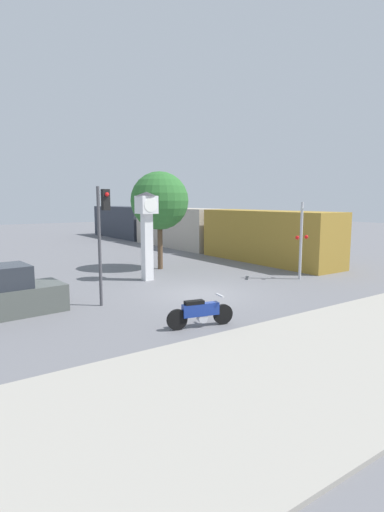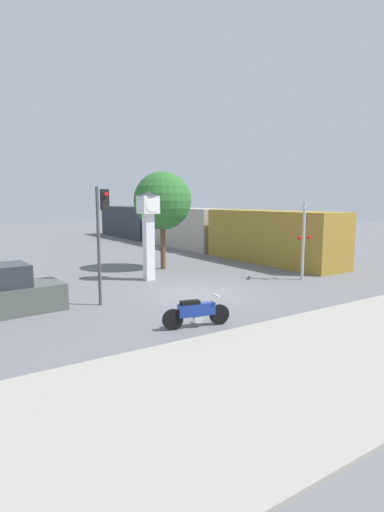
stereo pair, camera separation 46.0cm
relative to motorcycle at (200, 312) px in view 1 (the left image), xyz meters
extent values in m
plane|color=slate|center=(2.72, 3.79, -0.49)|extent=(120.00, 120.00, 0.00)
cube|color=#9E998E|center=(2.72, -4.00, -0.44)|extent=(36.00, 6.00, 0.10)
cylinder|color=black|center=(0.80, -0.18, -0.15)|extent=(0.68, 0.26, 0.67)
cylinder|color=black|center=(-0.78, 0.17, -0.15)|extent=(0.68, 0.26, 0.67)
cube|color=navy|center=(0.01, 0.00, 0.10)|extent=(1.26, 0.51, 0.40)
cube|color=black|center=(-0.21, 0.05, 0.36)|extent=(0.67, 0.39, 0.11)
cylinder|color=silver|center=(0.06, -0.01, -0.18)|extent=(0.36, 0.29, 0.31)
cube|color=silver|center=(0.68, -0.15, 0.50)|extent=(0.17, 0.50, 0.04)
cube|color=white|center=(2.30, 7.81, 1.22)|extent=(0.47, 0.47, 3.41)
cube|color=white|center=(2.30, 7.81, 3.37)|extent=(0.89, 0.89, 0.89)
cylinder|color=white|center=(2.30, 7.35, 3.37)|extent=(0.71, 0.02, 0.71)
cone|color=#333338|center=(2.30, 7.81, 3.91)|extent=(1.07, 1.07, 0.20)
cube|color=olive|center=(11.83, 8.70, 1.21)|extent=(2.80, 10.46, 3.40)
cube|color=#ADA393|center=(11.83, 19.77, 1.21)|extent=(2.80, 10.46, 3.40)
cube|color=#333842|center=(11.83, 30.83, 1.21)|extent=(2.80, 10.46, 3.40)
cylinder|color=#47474C|center=(-1.61, 4.37, 1.81)|extent=(0.12, 0.12, 4.59)
cube|color=black|center=(-1.31, 4.37, 3.61)|extent=(0.28, 0.24, 0.80)
sphere|color=red|center=(-1.31, 4.22, 3.81)|extent=(0.16, 0.16, 0.16)
cylinder|color=#B7B7BC|center=(8.95, 3.51, 1.51)|extent=(0.14, 0.14, 3.99)
cube|color=white|center=(8.95, 3.51, 3.15)|extent=(0.82, 0.82, 0.14)
sphere|color=red|center=(8.60, 3.46, 1.71)|extent=(0.20, 0.20, 0.20)
sphere|color=red|center=(9.30, 3.46, 1.71)|extent=(0.20, 0.20, 0.20)
cylinder|color=brown|center=(4.55, 10.37, 0.86)|extent=(0.30, 0.30, 2.69)
sphere|color=#2D6B2D|center=(4.55, 10.37, 3.57)|extent=(3.40, 3.40, 3.40)
cube|color=#4C514C|center=(-5.01, 5.07, 0.01)|extent=(4.33, 2.12, 1.00)
camera|label=1|loc=(-7.34, -10.10, 3.58)|focal=28.00mm
camera|label=2|loc=(-6.96, -10.35, 3.58)|focal=28.00mm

